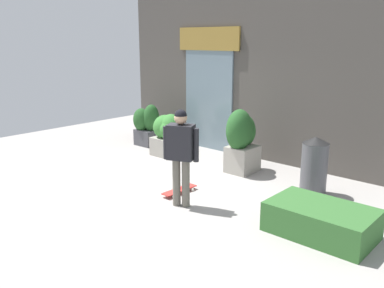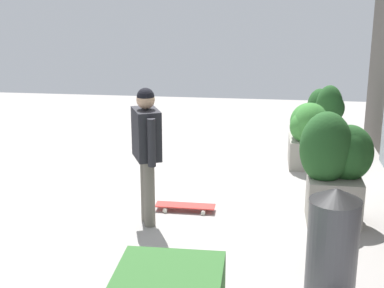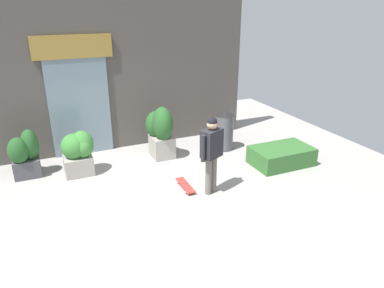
{
  "view_description": "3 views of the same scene",
  "coord_description": "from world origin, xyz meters",
  "px_view_note": "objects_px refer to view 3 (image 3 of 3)",
  "views": [
    {
      "loc": [
        5.43,
        -4.78,
        2.66
      ],
      "look_at": [
        0.87,
        0.28,
        0.92
      ],
      "focal_mm": 38.28,
      "sensor_mm": 36.0,
      "label": 1
    },
    {
      "loc": [
        7.24,
        1.07,
        2.83
      ],
      "look_at": [
        0.87,
        0.28,
        0.92
      ],
      "focal_mm": 54.41,
      "sensor_mm": 36.0,
      "label": 2
    },
    {
      "loc": [
        -1.89,
        -6.0,
        3.65
      ],
      "look_at": [
        0.87,
        0.28,
        0.92
      ],
      "focal_mm": 33.56,
      "sensor_mm": 36.0,
      "label": 3
    }
  ],
  "objects_px": {
    "skateboard": "(185,185)",
    "planter_box_mid": "(79,150)",
    "planter_box_left": "(24,153)",
    "trash_bin": "(225,130)",
    "skateboarder": "(212,148)",
    "planter_box_right": "(160,129)"
  },
  "relations": [
    {
      "from": "planter_box_mid",
      "to": "trash_bin",
      "type": "height_order",
      "value": "trash_bin"
    },
    {
      "from": "skateboarder",
      "to": "trash_bin",
      "type": "bearing_deg",
      "value": -59.11
    },
    {
      "from": "trash_bin",
      "to": "planter_box_left",
      "type": "bearing_deg",
      "value": 175.47
    },
    {
      "from": "skateboard",
      "to": "planter_box_left",
      "type": "bearing_deg",
      "value": 58.32
    },
    {
      "from": "planter_box_right",
      "to": "trash_bin",
      "type": "distance_m",
      "value": 1.73
    },
    {
      "from": "skateboarder",
      "to": "planter_box_right",
      "type": "distance_m",
      "value": 2.2
    },
    {
      "from": "skateboard",
      "to": "planter_box_mid",
      "type": "distance_m",
      "value": 2.53
    },
    {
      "from": "planter_box_left",
      "to": "planter_box_mid",
      "type": "distance_m",
      "value": 1.18
    },
    {
      "from": "planter_box_right",
      "to": "planter_box_mid",
      "type": "distance_m",
      "value": 1.98
    },
    {
      "from": "skateboarder",
      "to": "trash_bin",
      "type": "distance_m",
      "value": 2.42
    },
    {
      "from": "skateboard",
      "to": "trash_bin",
      "type": "height_order",
      "value": "trash_bin"
    },
    {
      "from": "planter_box_mid",
      "to": "planter_box_right",
      "type": "bearing_deg",
      "value": 5.29
    },
    {
      "from": "planter_box_right",
      "to": "planter_box_mid",
      "type": "xyz_separation_m",
      "value": [
        -1.97,
        -0.18,
        -0.16
      ]
    },
    {
      "from": "skateboarder",
      "to": "planter_box_mid",
      "type": "distance_m",
      "value": 3.07
    },
    {
      "from": "planter_box_right",
      "to": "trash_bin",
      "type": "xyz_separation_m",
      "value": [
        1.7,
        -0.22,
        -0.2
      ]
    },
    {
      "from": "trash_bin",
      "to": "skateboarder",
      "type": "bearing_deg",
      "value": -125.12
    },
    {
      "from": "skateboarder",
      "to": "skateboard",
      "type": "height_order",
      "value": "skateboarder"
    },
    {
      "from": "planter_box_left",
      "to": "planter_box_right",
      "type": "relative_size",
      "value": 0.81
    },
    {
      "from": "planter_box_left",
      "to": "planter_box_mid",
      "type": "height_order",
      "value": "planter_box_left"
    },
    {
      "from": "skateboarder",
      "to": "planter_box_left",
      "type": "bearing_deg",
      "value": 31.92
    },
    {
      "from": "trash_bin",
      "to": "skateboard",
      "type": "bearing_deg",
      "value": -138.64
    },
    {
      "from": "planter_box_left",
      "to": "trash_bin",
      "type": "xyz_separation_m",
      "value": [
        4.8,
        -0.38,
        -0.04
      ]
    }
  ]
}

